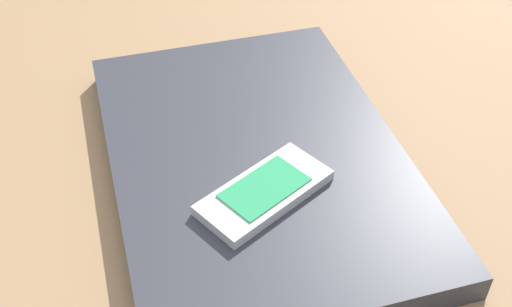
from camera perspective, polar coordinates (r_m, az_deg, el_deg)
desk_surface at (r=63.78cm, az=0.42°, el=2.32°), size 120.00×80.00×3.00cm
laptop_closed at (r=56.04cm, az=-0.00°, el=-0.60°), size 40.03×32.37×2.43cm
cell_phone_on_laptop at (r=50.85cm, az=0.76°, el=-3.37°), size 10.87×11.18×1.04cm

